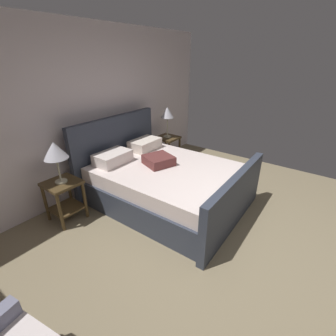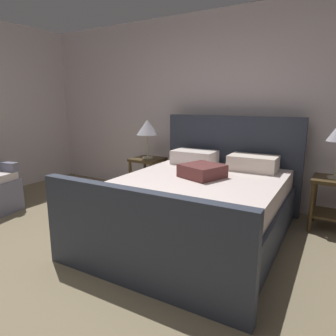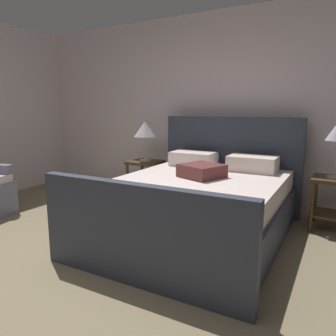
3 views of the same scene
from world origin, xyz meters
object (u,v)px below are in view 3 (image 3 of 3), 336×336
object	(u,v)px
bed	(198,203)
table_lamp_left	(145,130)
nightstand_right	(333,195)
nightstand_left	(145,174)

from	to	relation	value
bed	table_lamp_left	world-z (taller)	bed
nightstand_right	table_lamp_left	distance (m)	2.56
nightstand_left	table_lamp_left	world-z (taller)	table_lamp_left
bed	nightstand_left	bearing A→B (deg)	146.42
nightstand_right	table_lamp_left	size ratio (longest dim) A/B	1.05
nightstand_right	table_lamp_left	world-z (taller)	table_lamp_left
table_lamp_left	nightstand_left	bearing A→B (deg)	-75.96
bed	nightstand_left	xyz separation A→B (m)	(-1.24, 0.82, 0.05)
bed	nightstand_right	bearing A→B (deg)	35.35
table_lamp_left	bed	bearing A→B (deg)	-33.58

